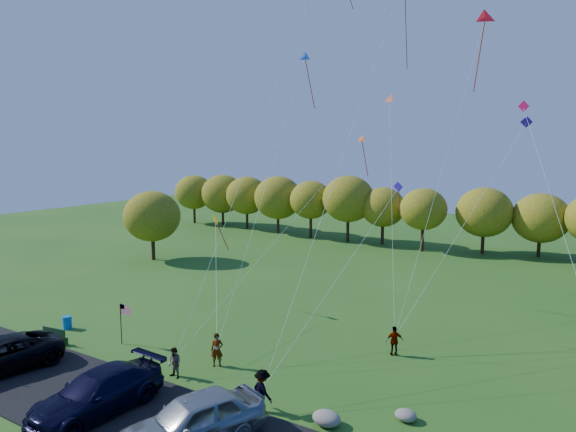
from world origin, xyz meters
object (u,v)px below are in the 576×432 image
object	(u,v)px
flyer_d	(395,341)
minivan_navy	(97,393)
flyer_c	(262,391)
park_bench	(55,335)
trash_barrel	(67,323)
flyer_a	(217,350)
flyer_b	(175,363)
minivan_silver	(193,420)

from	to	relation	value
flyer_d	minivan_navy	bearing A→B (deg)	21.20
flyer_c	park_bench	world-z (taller)	flyer_c
flyer_d	park_bench	xyz separation A→B (m)	(-17.23, -8.73, -0.30)
flyer_d	trash_barrel	bearing A→B (deg)	-14.53
flyer_a	flyer_d	xyz separation A→B (m)	(7.31, 6.19, -0.06)
flyer_b	park_bench	bearing A→B (deg)	-172.83
flyer_b	flyer_d	bearing A→B (deg)	50.21
flyer_d	trash_barrel	size ratio (longest dim) A/B	2.01
minivan_navy	park_bench	world-z (taller)	minivan_navy
minivan_navy	flyer_b	xyz separation A→B (m)	(0.34, 4.25, -0.17)
flyer_a	minivan_silver	bearing A→B (deg)	-90.18
minivan_silver	flyer_a	bearing A→B (deg)	144.16
minivan_silver	park_bench	xyz separation A→B (m)	(-13.75, 3.47, -0.52)
park_bench	trash_barrel	size ratio (longest dim) A/B	2.12
flyer_b	flyer_c	world-z (taller)	flyer_c
minivan_navy	flyer_a	distance (m)	6.52
flyer_a	flyer_d	distance (m)	9.58
flyer_b	park_bench	size ratio (longest dim) A/B	0.89
flyer_c	park_bench	size ratio (longest dim) A/B	1.08
flyer_a	flyer_c	world-z (taller)	flyer_c
minivan_navy	flyer_c	world-z (taller)	flyer_c
park_bench	flyer_b	bearing A→B (deg)	-5.47
flyer_c	flyer_d	world-z (taller)	flyer_c
minivan_silver	flyer_d	world-z (taller)	minivan_silver
park_bench	flyer_d	bearing A→B (deg)	18.96
minivan_navy	flyer_d	distance (m)	15.23
flyer_a	park_bench	world-z (taller)	flyer_a
flyer_d	flyer_a	bearing A→B (deg)	5.66
minivan_navy	flyer_a	xyz separation A→B (m)	(1.24, 6.40, -0.06)
flyer_a	trash_barrel	world-z (taller)	flyer_a
minivan_navy	flyer_d	size ratio (longest dim) A/B	3.72
minivan_navy	flyer_b	bearing A→B (deg)	88.45
flyer_b	trash_barrel	size ratio (longest dim) A/B	1.88
flyer_c	flyer_d	distance (m)	9.14
flyer_b	flyer_c	xyz separation A→B (m)	(5.50, -0.38, 0.17)
park_bench	trash_barrel	world-z (taller)	park_bench
flyer_b	park_bench	xyz separation A→B (m)	(-9.02, -0.38, -0.26)
flyer_d	trash_barrel	distance (m)	20.00
flyer_c	park_bench	xyz separation A→B (m)	(-14.52, 0.00, -0.42)
minivan_navy	flyer_d	bearing A→B (deg)	58.87
flyer_d	park_bench	distance (m)	19.32
minivan_silver	flyer_a	world-z (taller)	minivan_silver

